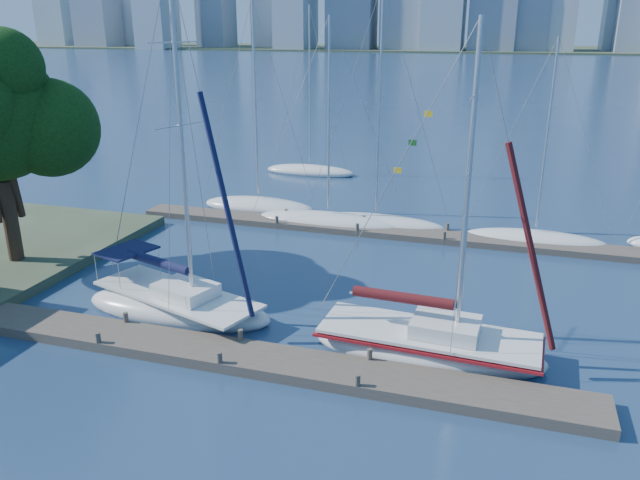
% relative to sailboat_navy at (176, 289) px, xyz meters
% --- Properties ---
extents(ground, '(700.00, 700.00, 0.00)m').
position_rel_sailboat_navy_xyz_m(ground, '(3.79, -2.85, -1.16)').
color(ground, '#162A48').
rests_on(ground, ground).
extents(near_dock, '(26.00, 2.00, 0.40)m').
position_rel_sailboat_navy_xyz_m(near_dock, '(3.79, -2.85, -0.96)').
color(near_dock, '#493E35').
rests_on(near_dock, ground).
extents(far_dock, '(30.00, 1.80, 0.36)m').
position_rel_sailboat_navy_xyz_m(far_dock, '(5.79, 13.15, -0.98)').
color(far_dock, '#493E35').
rests_on(far_dock, ground).
extents(far_shore, '(800.00, 100.00, 1.50)m').
position_rel_sailboat_navy_xyz_m(far_shore, '(3.79, 317.15, -1.16)').
color(far_shore, '#38472D').
rests_on(far_shore, ground).
extents(sailboat_navy, '(8.87, 5.21, 14.53)m').
position_rel_sailboat_navy_xyz_m(sailboat_navy, '(0.00, 0.00, 0.00)').
color(sailboat_navy, silver).
rests_on(sailboat_navy, ground).
extents(sailboat_maroon, '(8.72, 3.26, 12.57)m').
position_rel_sailboat_navy_xyz_m(sailboat_maroon, '(10.66, -0.39, -0.21)').
color(sailboat_maroon, silver).
rests_on(sailboat_maroon, ground).
extents(bg_boat_0, '(7.71, 2.51, 13.69)m').
position_rel_sailboat_navy_xyz_m(bg_boat_0, '(-2.80, 15.74, -0.86)').
color(bg_boat_0, silver).
rests_on(bg_boat_0, ground).
extents(bg_boat_1, '(9.45, 5.00, 12.60)m').
position_rel_sailboat_navy_xyz_m(bg_boat_1, '(2.60, 13.83, -0.89)').
color(bg_boat_1, silver).
rests_on(bg_boat_1, ground).
extents(bg_boat_2, '(8.69, 3.30, 14.26)m').
position_rel_sailboat_navy_xyz_m(bg_boat_2, '(5.43, 14.48, -0.89)').
color(bg_boat_2, silver).
rests_on(bg_boat_2, ground).
extents(bg_boat_4, '(8.09, 3.73, 11.50)m').
position_rel_sailboat_navy_xyz_m(bg_boat_4, '(14.66, 14.13, -0.92)').
color(bg_boat_4, silver).
rests_on(bg_boat_4, ground).
extents(bg_boat_6, '(7.81, 5.09, 13.52)m').
position_rel_sailboat_navy_xyz_m(bg_boat_6, '(-2.85, 26.92, -0.89)').
color(bg_boat_6, silver).
rests_on(bg_boat_6, ground).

